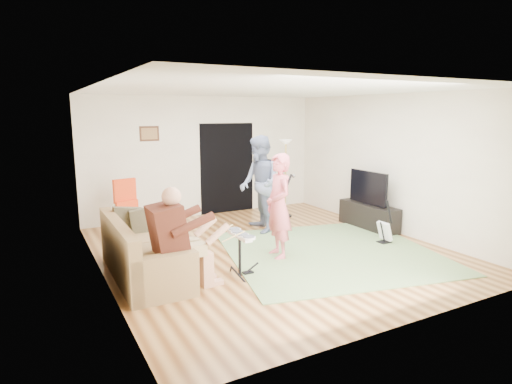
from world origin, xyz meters
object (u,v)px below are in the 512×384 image
singer (279,206)px  torchiere_lamp (286,164)px  guitarist (260,184)px  guitar_spare (385,231)px  drum_kit (240,257)px  television (368,187)px  dining_chair (130,216)px  tv_cabinet (369,216)px  sofa (139,258)px

singer → torchiere_lamp: size_ratio=0.98×
guitarist → guitar_spare: (1.62, -1.77, -0.73)m
drum_kit → television: television is taller
guitar_spare → torchiere_lamp: 2.81m
torchiere_lamp → dining_chair: bearing=177.8°
singer → guitarist: (0.47, 1.49, 0.10)m
dining_chair → tv_cabinet: 4.77m
tv_cabinet → television: (-0.05, 0.00, 0.60)m
sofa → tv_cabinet: 4.82m
sofa → guitarist: guitarist is taller
dining_chair → television: size_ratio=1.08×
drum_kit → guitarist: size_ratio=0.35×
drum_kit → sofa: bearing=153.3°
guitarist → television: size_ratio=1.90×
drum_kit → dining_chair: 3.04m
drum_kit → television: (3.45, 1.11, 0.56)m
guitarist → dining_chair: (-2.32, 0.95, -0.57)m
sofa → guitar_spare: (4.31, -0.48, -0.05)m
sofa → television: 4.80m
torchiere_lamp → singer: bearing=-124.5°
guitar_spare → television: (0.44, 0.94, 0.62)m
torchiere_lamp → guitarist: bearing=-143.8°
guitar_spare → television: size_ratio=0.79×
singer → torchiere_lamp: (1.58, 2.30, 0.34)m
guitar_spare → torchiere_lamp: torchiere_lamp is taller
guitarist → tv_cabinet: guitarist is taller
singer → guitar_spare: bearing=90.1°
television → sofa: bearing=-174.5°
television → drum_kit: bearing=-162.2°
guitarist → torchiere_lamp: (1.11, 0.81, 0.24)m
torchiere_lamp → dining_chair: size_ratio=1.61×
sofa → singer: 2.30m
sofa → guitar_spare: size_ratio=2.63×
drum_kit → television: size_ratio=0.66×
dining_chair → television: television is taller
guitarist → torchiere_lamp: guitarist is taller
guitar_spare → guitarist: bearing=132.3°
television → dining_chair: bearing=157.8°
drum_kit → guitarist: (1.40, 1.94, 0.67)m
guitar_spare → tv_cabinet: 1.06m
guitar_spare → dining_chair: dining_chair is taller
singer → guitarist: guitarist is taller
sofa → tv_cabinet: size_ratio=1.51×
guitarist → tv_cabinet: bearing=78.8°
drum_kit → tv_cabinet: drum_kit is taller
torchiere_lamp → television: torchiere_lamp is taller
singer → dining_chair: singer is taller
singer → guitarist: bearing=170.4°
torchiere_lamp → dining_chair: 3.53m
guitarist → dining_chair: size_ratio=1.76×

